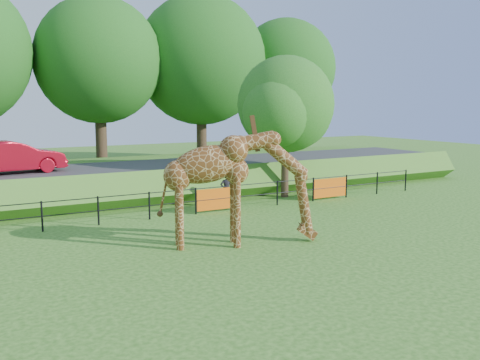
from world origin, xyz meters
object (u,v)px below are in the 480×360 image
Objects in this scene: tree_east at (287,108)px; car_red at (13,157)px; visitor at (226,190)px; giraffe at (240,188)px.

car_red is at bearing 160.06° from tree_east.
visitor is 5.25m from tree_east.
tree_east is (6.36, 6.62, 2.44)m from giraffe.
visitor is 0.23× the size of tree_east.
giraffe is 12.15m from car_red.
tree_east is at bearing -118.87° from car_red.
giraffe is at bearing -133.83° from tree_east.
giraffe is at bearing -162.59° from car_red.
car_red reaches higher than visitor.
car_red is 12.68m from tree_east.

